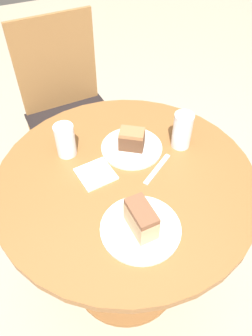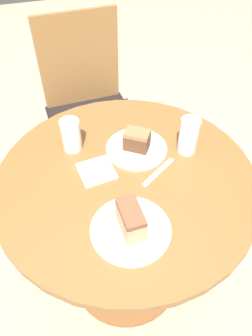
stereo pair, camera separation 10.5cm
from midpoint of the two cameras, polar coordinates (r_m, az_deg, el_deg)
name	(u,v)px [view 1 (the left image)]	position (r m, az deg, el deg)	size (l,w,h in m)	color
ground_plane	(126,273)	(1.79, -1.76, -17.95)	(8.00, 8.00, 0.00)	tan
table	(126,211)	(1.32, -2.29, -7.63)	(0.93, 0.93, 0.76)	brown
chair	(69,107)	(1.94, -11.45, 10.25)	(0.50, 0.46, 0.98)	olive
plate_near	(132,148)	(1.25, -1.41, 3.44)	(0.23, 0.23, 0.01)	silver
plate_far	(141,229)	(1.02, -0.45, -10.67)	(0.25, 0.25, 0.01)	silver
cake_slice_near	(132,139)	(1.22, -1.45, 4.94)	(0.11, 0.10, 0.08)	brown
cake_slice_far	(141,219)	(0.97, -0.46, -9.01)	(0.06, 0.12, 0.09)	tan
glass_lemonade	(182,132)	(1.24, 7.34, 6.05)	(0.07, 0.07, 0.14)	silver
glass_water	(66,142)	(1.23, -12.91, 4.36)	(0.07, 0.07, 0.13)	silver
napkin_stack	(96,174)	(1.17, -7.85, -1.16)	(0.13, 0.13, 0.01)	white
fork	(157,169)	(1.18, 2.92, -0.28)	(0.15, 0.11, 0.00)	silver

